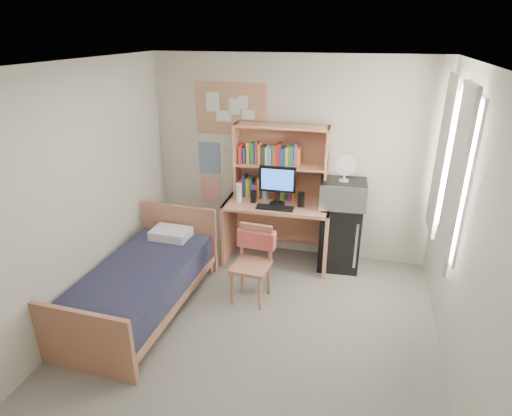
% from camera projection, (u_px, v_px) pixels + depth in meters
% --- Properties ---
extents(floor, '(3.60, 4.20, 0.02)m').
position_uv_depth(floor, '(248.00, 350.00, 4.14)').
color(floor, gray).
rests_on(floor, ground).
extents(ceiling, '(3.60, 4.20, 0.02)m').
position_uv_depth(ceiling, '(245.00, 67.00, 3.12)').
color(ceiling, white).
rests_on(ceiling, wall_back).
extents(wall_back, '(3.60, 0.04, 2.60)m').
position_uv_depth(wall_back, '(290.00, 160.00, 5.50)').
color(wall_back, beige).
rests_on(wall_back, floor).
extents(wall_left, '(0.04, 4.20, 2.60)m').
position_uv_depth(wall_left, '(63.00, 207.00, 4.04)').
color(wall_left, beige).
rests_on(wall_left, floor).
extents(wall_right, '(0.04, 4.20, 2.60)m').
position_uv_depth(wall_right, '(477.00, 253.00, 3.22)').
color(wall_right, beige).
rests_on(wall_right, floor).
extents(window_unit, '(0.10, 1.40, 1.70)m').
position_uv_depth(window_unit, '(451.00, 168.00, 4.18)').
color(window_unit, white).
rests_on(window_unit, wall_right).
extents(curtain_left, '(0.04, 0.55, 1.70)m').
position_uv_depth(curtain_left, '(455.00, 181.00, 3.83)').
color(curtain_left, beige).
rests_on(curtain_left, wall_right).
extents(curtain_right, '(0.04, 0.55, 1.70)m').
position_uv_depth(curtain_right, '(442.00, 157.00, 4.55)').
color(curtain_right, beige).
rests_on(curtain_right, wall_right).
extents(bulletin_board, '(0.94, 0.03, 0.64)m').
position_uv_depth(bulletin_board, '(231.00, 109.00, 5.43)').
color(bulletin_board, tan).
rests_on(bulletin_board, wall_back).
extents(poster_wave, '(0.30, 0.01, 0.42)m').
position_uv_depth(poster_wave, '(210.00, 158.00, 5.76)').
color(poster_wave, '#22558A').
rests_on(poster_wave, wall_back).
extents(poster_japan, '(0.28, 0.01, 0.36)m').
position_uv_depth(poster_japan, '(211.00, 190.00, 5.95)').
color(poster_japan, red).
rests_on(poster_japan, wall_back).
extents(desk, '(1.34, 0.69, 0.83)m').
position_uv_depth(desk, '(277.00, 232.00, 5.55)').
color(desk, tan).
rests_on(desk, floor).
extents(desk_chair, '(0.47, 0.47, 0.87)m').
position_uv_depth(desk_chair, '(251.00, 266.00, 4.73)').
color(desk_chair, '#B37554').
rests_on(desk_chair, floor).
extents(mini_fridge, '(0.53, 0.53, 0.85)m').
position_uv_depth(mini_fridge, '(339.00, 236.00, 5.44)').
color(mini_fridge, black).
rests_on(mini_fridge, floor).
extents(bed, '(1.01, 1.93, 0.52)m').
position_uv_depth(bed, '(141.00, 289.00, 4.61)').
color(bed, '#1C1D33').
rests_on(bed, floor).
extents(hutch, '(1.17, 0.32, 0.95)m').
position_uv_depth(hutch, '(281.00, 163.00, 5.34)').
color(hutch, tan).
rests_on(hutch, desk).
extents(monitor, '(0.45, 0.04, 0.48)m').
position_uv_depth(monitor, '(277.00, 186.00, 5.24)').
color(monitor, black).
rests_on(monitor, desk).
extents(keyboard, '(0.46, 0.16, 0.02)m').
position_uv_depth(keyboard, '(275.00, 208.00, 5.20)').
color(keyboard, black).
rests_on(keyboard, desk).
extents(speaker_left, '(0.06, 0.06, 0.15)m').
position_uv_depth(speaker_left, '(254.00, 197.00, 5.37)').
color(speaker_left, black).
rests_on(speaker_left, desk).
extents(speaker_right, '(0.08, 0.08, 0.18)m').
position_uv_depth(speaker_right, '(301.00, 200.00, 5.23)').
color(speaker_right, black).
rests_on(speaker_right, desk).
extents(water_bottle, '(0.07, 0.07, 0.25)m').
position_uv_depth(water_bottle, '(239.00, 193.00, 5.35)').
color(water_bottle, white).
rests_on(water_bottle, desk).
extents(hoodie, '(0.44, 0.16, 0.21)m').
position_uv_depth(hoodie, '(257.00, 239.00, 4.81)').
color(hoodie, '#CE544E').
rests_on(hoodie, desk_chair).
extents(microwave, '(0.57, 0.45, 0.32)m').
position_uv_depth(microwave, '(343.00, 193.00, 5.19)').
color(microwave, silver).
rests_on(microwave, mini_fridge).
extents(desk_fan, '(0.25, 0.25, 0.29)m').
position_uv_depth(desk_fan, '(345.00, 169.00, 5.08)').
color(desk_fan, white).
rests_on(desk_fan, microwave).
extents(pillow, '(0.46, 0.33, 0.11)m').
position_uv_depth(pillow, '(171.00, 233.00, 5.16)').
color(pillow, white).
rests_on(pillow, bed).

